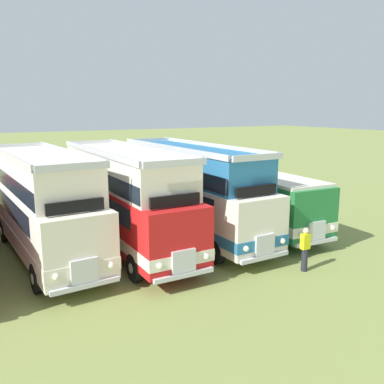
# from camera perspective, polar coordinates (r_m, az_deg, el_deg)

# --- Properties ---
(ground_plane) EXTENTS (200.00, 200.00, 0.00)m
(ground_plane) POSITION_cam_1_polar(r_m,az_deg,el_deg) (19.55, -9.14, -7.24)
(ground_plane) COLOR olive
(bus_second_in_row) EXTENTS (3.11, 10.34, 4.52)m
(bus_second_in_row) POSITION_cam_1_polar(r_m,az_deg,el_deg) (18.40, -19.88, -1.35)
(bus_second_in_row) COLOR silver
(bus_second_in_row) RESTS_ON ground
(bus_third_in_row) EXTENTS (2.64, 11.10, 4.52)m
(bus_third_in_row) POSITION_cam_1_polar(r_m,az_deg,el_deg) (18.90, -9.33, -0.47)
(bus_third_in_row) COLOR red
(bus_third_in_row) RESTS_ON ground
(bus_fourth_in_row) EXTENTS (2.75, 11.08, 4.52)m
(bus_fourth_in_row) POSITION_cam_1_polar(r_m,az_deg,el_deg) (20.30, -0.14, 0.50)
(bus_fourth_in_row) COLOR silver
(bus_fourth_in_row) RESTS_ON ground
(bus_fifth_in_row) EXTENTS (3.02, 10.31, 2.99)m
(bus_fifth_in_row) POSITION_cam_1_polar(r_m,az_deg,el_deg) (22.18, 7.83, -0.27)
(bus_fifth_in_row) COLOR #237538
(bus_fifth_in_row) RESTS_ON ground
(marshal_person) EXTENTS (0.36, 0.24, 1.73)m
(marshal_person) POSITION_cam_1_polar(r_m,az_deg,el_deg) (16.69, 15.29, -7.60)
(marshal_person) COLOR #23232D
(marshal_person) RESTS_ON ground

